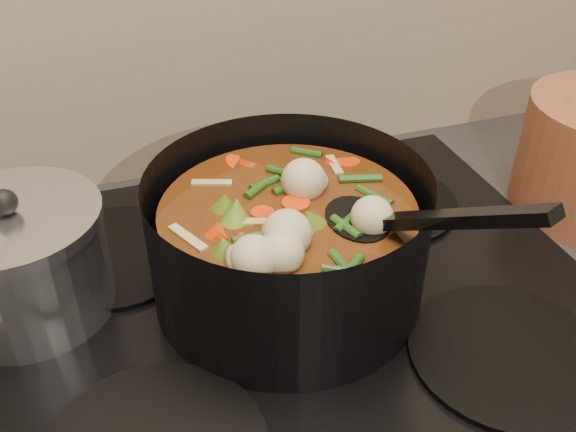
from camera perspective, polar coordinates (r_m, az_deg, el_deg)
name	(u,v)px	position (r m, az deg, el deg)	size (l,w,h in m)	color
stovetop	(294,308)	(0.65, 0.50, -8.18)	(0.62, 0.54, 0.03)	black
stockpot	(289,242)	(0.62, 0.06, -2.28)	(0.31, 0.35, 0.20)	black
saucepan	(22,261)	(0.65, -22.56, -3.72)	(0.16, 0.16, 0.13)	silver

